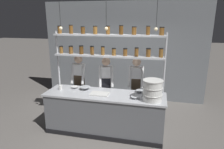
% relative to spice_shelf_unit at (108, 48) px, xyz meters
% --- Properties ---
extents(ground_plane, '(40.00, 40.00, 0.00)m').
position_rel_spice_shelf_unit_xyz_m(ground_plane, '(-0.00, -0.33, -1.88)').
color(ground_plane, slate).
extents(back_wall, '(5.03, 0.12, 3.02)m').
position_rel_spice_shelf_unit_xyz_m(back_wall, '(-0.00, 1.85, -0.37)').
color(back_wall, gray).
rests_on(back_wall, ground_plane).
extents(prep_counter, '(2.63, 0.76, 0.92)m').
position_rel_spice_shelf_unit_xyz_m(prep_counter, '(-0.00, -0.33, -1.42)').
color(prep_counter, slate).
rests_on(prep_counter, ground_plane).
extents(spice_shelf_unit, '(2.52, 0.28, 2.37)m').
position_rel_spice_shelf_unit_xyz_m(spice_shelf_unit, '(0.00, 0.00, 0.00)').
color(spice_shelf_unit, '#B7BABF').
rests_on(spice_shelf_unit, ground_plane).
extents(chef_left, '(0.37, 0.29, 1.63)m').
position_rel_spice_shelf_unit_xyz_m(chef_left, '(-0.85, 0.30, -0.94)').
color(chef_left, black).
rests_on(chef_left, ground_plane).
extents(chef_center, '(0.40, 0.33, 1.62)m').
position_rel_spice_shelf_unit_xyz_m(chef_center, '(-0.12, 0.25, -0.95)').
color(chef_center, black).
rests_on(chef_center, ground_plane).
extents(chef_right, '(0.38, 0.30, 1.61)m').
position_rel_spice_shelf_unit_xyz_m(chef_right, '(0.60, 0.38, -0.95)').
color(chef_right, black).
rests_on(chef_right, ground_plane).
extents(container_stack, '(0.40, 0.40, 0.43)m').
position_rel_spice_shelf_unit_xyz_m(container_stack, '(1.02, -0.48, -0.74)').
color(container_stack, white).
rests_on(container_stack, prep_counter).
extents(cutting_board, '(0.40, 0.26, 0.02)m').
position_rel_spice_shelf_unit_xyz_m(cutting_board, '(-0.09, -0.39, -0.95)').
color(cutting_board, silver).
rests_on(cutting_board, prep_counter).
extents(prep_bowl_near_left, '(0.17, 0.17, 0.05)m').
position_rel_spice_shelf_unit_xyz_m(prep_bowl_near_left, '(-0.78, -0.15, -0.94)').
color(prep_bowl_near_left, white).
rests_on(prep_bowl_near_left, prep_counter).
extents(prep_bowl_center_front, '(0.19, 0.19, 0.05)m').
position_rel_spice_shelf_unit_xyz_m(prep_bowl_center_front, '(0.74, -0.08, -0.93)').
color(prep_bowl_center_front, '#B2B7BC').
rests_on(prep_bowl_center_front, prep_counter).
extents(prep_bowl_center_back, '(0.24, 0.24, 0.07)m').
position_rel_spice_shelf_unit_xyz_m(prep_bowl_center_back, '(-0.51, -0.17, -0.92)').
color(prep_bowl_center_back, '#B2B7BC').
rests_on(prep_bowl_center_back, prep_counter).
extents(prep_bowl_near_right, '(0.17, 0.17, 0.05)m').
position_rel_spice_shelf_unit_xyz_m(prep_bowl_near_right, '(0.68, -0.46, -0.93)').
color(prep_bowl_near_right, silver).
rests_on(prep_bowl_near_right, prep_counter).
extents(serving_cup_front, '(0.08, 0.08, 0.11)m').
position_rel_spice_shelf_unit_xyz_m(serving_cup_front, '(-1.06, -0.31, -0.90)').
color(serving_cup_front, silver).
rests_on(serving_cup_front, prep_counter).
extents(pendant_light_row, '(2.03, 0.07, 0.70)m').
position_rel_spice_shelf_unit_xyz_m(pendant_light_row, '(0.04, -0.33, 0.47)').
color(pendant_light_row, black).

